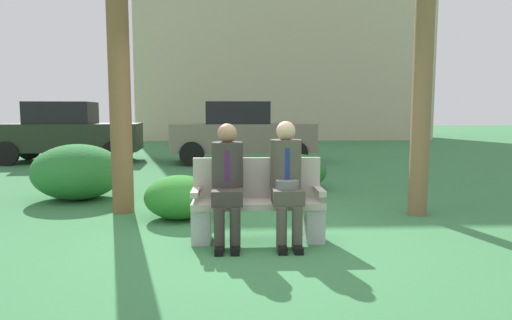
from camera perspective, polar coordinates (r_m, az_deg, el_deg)
ground_plane at (r=4.88m, az=-0.83°, el=-10.60°), size 80.00×80.00×0.00m
park_bench at (r=4.92m, az=0.19°, el=-5.66°), size 1.42×0.44×0.90m
seated_man_left at (r=4.74m, az=-3.69°, el=-2.20°), size 0.34×0.72×1.29m
seated_man_right at (r=4.77m, az=3.93°, el=-2.05°), size 0.34×0.72×1.31m
shrub_near_bench at (r=5.98m, az=-9.77°, el=-4.70°), size 0.93×0.85×0.58m
shrub_mid_lawn at (r=7.72m, az=-21.91°, el=-1.42°), size 1.43×1.31×0.89m
shrub_far_lawn at (r=8.16m, az=5.41°, el=-1.48°), size 1.03×0.95×0.64m
parked_car_near at (r=13.56m, az=-23.05°, el=3.30°), size 4.01×1.95×1.68m
parked_car_far at (r=12.37m, az=-1.85°, el=3.56°), size 3.94×1.80×1.68m
building_backdrop at (r=25.42m, az=3.16°, el=17.90°), size 15.27×6.82×13.07m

